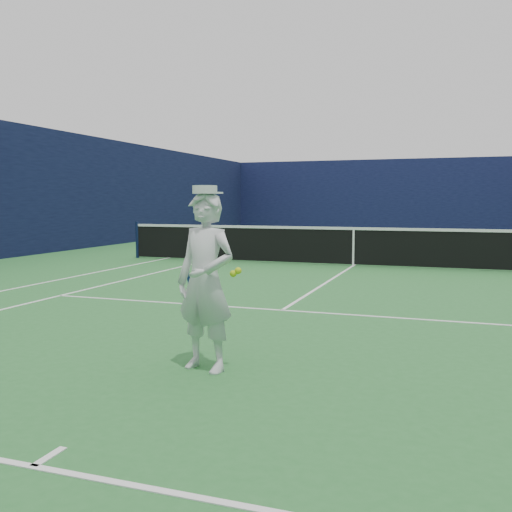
# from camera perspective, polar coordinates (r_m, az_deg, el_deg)

# --- Properties ---
(ground) EXTENTS (80.00, 80.00, 0.00)m
(ground) POSITION_cam_1_polar(r_m,az_deg,el_deg) (14.98, 9.69, -0.99)
(ground) COLOR #296D30
(ground) RESTS_ON ground
(court_markings) EXTENTS (11.03, 23.83, 0.01)m
(court_markings) POSITION_cam_1_polar(r_m,az_deg,el_deg) (14.98, 9.69, -0.97)
(court_markings) COLOR white
(court_markings) RESTS_ON ground
(windscreen_fence) EXTENTS (20.12, 36.12, 4.00)m
(windscreen_fence) POSITION_cam_1_polar(r_m,az_deg,el_deg) (14.89, 9.81, 6.68)
(windscreen_fence) COLOR #0F1339
(windscreen_fence) RESTS_ON ground
(tennis_net) EXTENTS (12.88, 0.09, 1.07)m
(tennis_net) POSITION_cam_1_polar(r_m,az_deg,el_deg) (14.93, 9.72, 1.13)
(tennis_net) COLOR #141E4C
(tennis_net) RESTS_ON ground
(tennis_player) EXTENTS (0.75, 0.61, 1.83)m
(tennis_player) POSITION_cam_1_polar(r_m,az_deg,el_deg) (5.64, -5.06, -2.52)
(tennis_player) COLOR silver
(tennis_player) RESTS_ON ground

